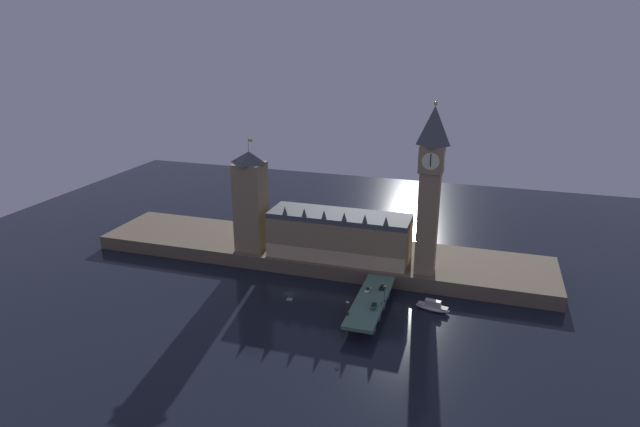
{
  "coord_description": "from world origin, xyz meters",
  "views": [
    {
      "loc": [
        73.78,
        -190.28,
        105.55
      ],
      "look_at": [
        7.34,
        20.0,
        30.43
      ],
      "focal_mm": 30.0,
      "sensor_mm": 36.0,
      "label": 1
    }
  ],
  "objects_px": {
    "pedestrian_near_rail": "(348,313)",
    "street_lamp_mid": "(385,291)",
    "car_northbound_lead": "(368,290)",
    "clock_tower": "(430,186)",
    "victoria_tower": "(251,201)",
    "car_southbound_trail": "(382,287)",
    "street_lamp_near": "(347,306)",
    "pedestrian_mid_walk": "(382,303)",
    "boat_downstream": "(433,307)",
    "car_southbound_lead": "(374,306)"
  },
  "relations": [
    {
      "from": "victoria_tower",
      "to": "street_lamp_mid",
      "type": "xyz_separation_m",
      "value": [
        70.95,
        -33.02,
        -20.22
      ]
    },
    {
      "from": "car_southbound_trail",
      "to": "boat_downstream",
      "type": "distance_m",
      "value": 21.48
    },
    {
      "from": "car_southbound_trail",
      "to": "pedestrian_near_rail",
      "type": "relative_size",
      "value": 2.19
    },
    {
      "from": "car_northbound_lead",
      "to": "street_lamp_near",
      "type": "bearing_deg",
      "value": -98.04
    },
    {
      "from": "car_southbound_trail",
      "to": "street_lamp_mid",
      "type": "relative_size",
      "value": 0.55
    },
    {
      "from": "clock_tower",
      "to": "boat_downstream",
      "type": "relative_size",
      "value": 5.15
    },
    {
      "from": "pedestrian_near_rail",
      "to": "car_northbound_lead",
      "type": "bearing_deg",
      "value": 83.05
    },
    {
      "from": "clock_tower",
      "to": "street_lamp_near",
      "type": "xyz_separation_m",
      "value": [
        -22.67,
        -45.4,
        -35.85
      ]
    },
    {
      "from": "car_northbound_lead",
      "to": "pedestrian_mid_walk",
      "type": "relative_size",
      "value": 2.3
    },
    {
      "from": "pedestrian_mid_walk",
      "to": "street_lamp_mid",
      "type": "distance_m",
      "value": 4.99
    },
    {
      "from": "victoria_tower",
      "to": "car_northbound_lead",
      "type": "bearing_deg",
      "value": -23.0
    },
    {
      "from": "victoria_tower",
      "to": "pedestrian_near_rail",
      "type": "height_order",
      "value": "victoria_tower"
    },
    {
      "from": "car_southbound_trail",
      "to": "street_lamp_mid",
      "type": "height_order",
      "value": "street_lamp_mid"
    },
    {
      "from": "victoria_tower",
      "to": "pedestrian_near_rail",
      "type": "bearing_deg",
      "value": -38.41
    },
    {
      "from": "clock_tower",
      "to": "boat_downstream",
      "type": "height_order",
      "value": "clock_tower"
    },
    {
      "from": "car_northbound_lead",
      "to": "car_southbound_trail",
      "type": "distance_m",
      "value": 6.51
    },
    {
      "from": "clock_tower",
      "to": "street_lamp_mid",
      "type": "distance_m",
      "value": 48.09
    },
    {
      "from": "clock_tower",
      "to": "car_northbound_lead",
      "type": "xyz_separation_m",
      "value": [
        -19.69,
        -24.33,
        -38.88
      ]
    },
    {
      "from": "pedestrian_mid_walk",
      "to": "pedestrian_near_rail",
      "type": "bearing_deg",
      "value": -132.68
    },
    {
      "from": "car_southbound_trail",
      "to": "street_lamp_near",
      "type": "relative_size",
      "value": 0.65
    },
    {
      "from": "pedestrian_near_rail",
      "to": "street_lamp_near",
      "type": "bearing_deg",
      "value": 174.49
    },
    {
      "from": "car_southbound_trail",
      "to": "boat_downstream",
      "type": "height_order",
      "value": "car_southbound_trail"
    },
    {
      "from": "car_northbound_lead",
      "to": "pedestrian_near_rail",
      "type": "height_order",
      "value": "pedestrian_near_rail"
    },
    {
      "from": "victoria_tower",
      "to": "car_northbound_lead",
      "type": "relative_size",
      "value": 13.36
    },
    {
      "from": "car_southbound_trail",
      "to": "street_lamp_near",
      "type": "xyz_separation_m",
      "value": [
        -8.12,
        -25.05,
        3.05
      ]
    },
    {
      "from": "car_southbound_trail",
      "to": "pedestrian_mid_walk",
      "type": "xyz_separation_m",
      "value": [
        2.57,
        -13.92,
        0.27
      ]
    },
    {
      "from": "pedestrian_mid_walk",
      "to": "street_lamp_mid",
      "type": "xyz_separation_m",
      "value": [
        0.4,
        3.59,
        3.45
      ]
    },
    {
      "from": "car_northbound_lead",
      "to": "street_lamp_near",
      "type": "height_order",
      "value": "street_lamp_near"
    },
    {
      "from": "clock_tower",
      "to": "pedestrian_near_rail",
      "type": "bearing_deg",
      "value": -116.11
    },
    {
      "from": "street_lamp_near",
      "to": "street_lamp_mid",
      "type": "relative_size",
      "value": 0.85
    },
    {
      "from": "clock_tower",
      "to": "car_northbound_lead",
      "type": "height_order",
      "value": "clock_tower"
    },
    {
      "from": "car_southbound_lead",
      "to": "boat_downstream",
      "type": "height_order",
      "value": "car_southbound_lead"
    },
    {
      "from": "car_southbound_lead",
      "to": "boat_downstream",
      "type": "distance_m",
      "value": 26.26
    },
    {
      "from": "pedestrian_near_rail",
      "to": "car_southbound_lead",
      "type": "bearing_deg",
      "value": 48.28
    },
    {
      "from": "pedestrian_mid_walk",
      "to": "victoria_tower",
      "type": "bearing_deg",
      "value": 152.57
    },
    {
      "from": "victoria_tower",
      "to": "street_lamp_near",
      "type": "xyz_separation_m",
      "value": [
        59.85,
        -47.74,
        -20.89
      ]
    },
    {
      "from": "car_southbound_trail",
      "to": "pedestrian_mid_walk",
      "type": "relative_size",
      "value": 2.22
    },
    {
      "from": "victoria_tower",
      "to": "car_southbound_lead",
      "type": "height_order",
      "value": "victoria_tower"
    },
    {
      "from": "car_northbound_lead",
      "to": "pedestrian_near_rail",
      "type": "bearing_deg",
      "value": -96.95
    },
    {
      "from": "pedestrian_mid_walk",
      "to": "street_lamp_near",
      "type": "height_order",
      "value": "street_lamp_near"
    },
    {
      "from": "street_lamp_near",
      "to": "boat_downstream",
      "type": "distance_m",
      "value": 38.32
    },
    {
      "from": "car_northbound_lead",
      "to": "pedestrian_near_rail",
      "type": "distance_m",
      "value": 21.26
    },
    {
      "from": "car_northbound_lead",
      "to": "street_lamp_near",
      "type": "distance_m",
      "value": 21.49
    },
    {
      "from": "pedestrian_near_rail",
      "to": "street_lamp_near",
      "type": "xyz_separation_m",
      "value": [
        -0.4,
        0.04,
        2.77
      ]
    },
    {
      "from": "street_lamp_near",
      "to": "car_southbound_trail",
      "type": "bearing_deg",
      "value": 72.03
    },
    {
      "from": "car_southbound_trail",
      "to": "car_northbound_lead",
      "type": "bearing_deg",
      "value": -142.28
    },
    {
      "from": "clock_tower",
      "to": "car_southbound_lead",
      "type": "bearing_deg",
      "value": -111.58
    },
    {
      "from": "victoria_tower",
      "to": "car_southbound_lead",
      "type": "distance_m",
      "value": 81.97
    },
    {
      "from": "car_southbound_lead",
      "to": "pedestrian_near_rail",
      "type": "bearing_deg",
      "value": -131.72
    },
    {
      "from": "pedestrian_near_rail",
      "to": "street_lamp_mid",
      "type": "distance_m",
      "value": 18.55
    }
  ]
}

